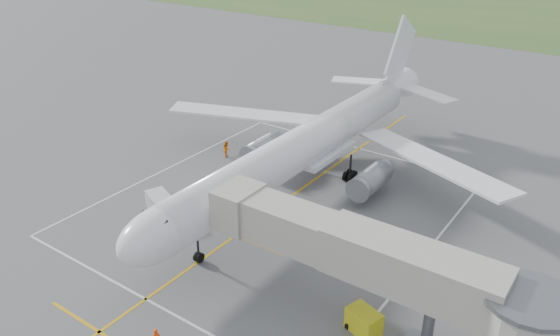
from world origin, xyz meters
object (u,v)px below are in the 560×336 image
Objects in this scene: airliner at (306,146)px; ramp_worker_wing at (227,149)px; baggage_cart at (160,204)px; gpu_unit at (364,322)px; jet_bridge at (398,278)px.

ramp_worker_wing is (-10.84, 0.97, -3.50)m from airliner.
airliner is at bearing 80.28° from baggage_cart.
baggage_cart is at bearing -170.17° from gpu_unit.
jet_bridge is 7.19× the size of baggage_cart.
airliner is 20.67m from gpu_unit.
airliner is 11.44m from ramp_worker_wing.
airliner is 21.22m from jet_bridge.
baggage_cart is at bearing 174.25° from jet_bridge.
baggage_cart is (-23.50, 2.37, -3.74)m from jet_bridge.
gpu_unit is 21.97m from baggage_cart.
jet_bridge reaches higher than gpu_unit.
jet_bridge is 23.91m from baggage_cart.
airliner is at bearing 150.85° from gpu_unit.
gpu_unit is at bearing 15.90° from baggage_cart.
baggage_cart is at bearing -123.20° from airliner.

